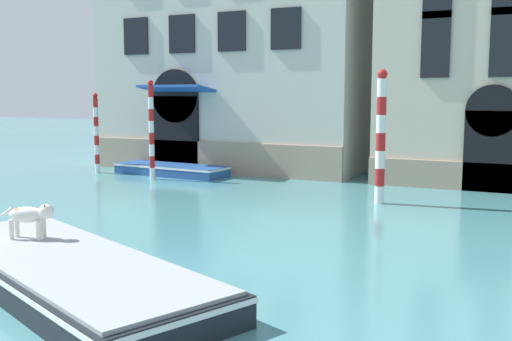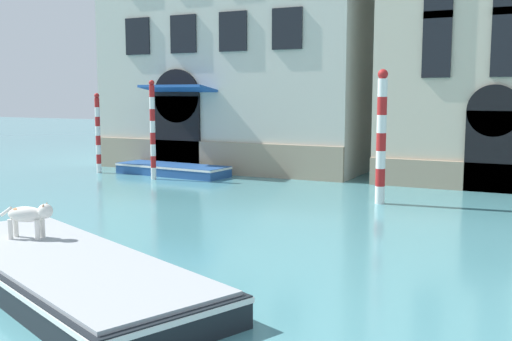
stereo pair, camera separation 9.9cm
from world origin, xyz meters
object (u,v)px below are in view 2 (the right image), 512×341
Objects in this scene: boat_foreground at (63,269)px; dog_on_deck at (30,215)px; mooring_pole_0 at (98,133)px; mooring_pole_4 at (381,136)px; boat_moored_near_palazzo at (172,169)px; mooring_pole_3 at (153,130)px.

dog_on_deck reaches higher than boat_foreground.
mooring_pole_4 is (12.14, -1.77, 0.34)m from mooring_pole_0.
boat_foreground is at bearing -44.76° from dog_on_deck.
boat_foreground is 14.99m from mooring_pole_0.
mooring_pole_0 reaches higher than dog_on_deck.
boat_moored_near_palazzo is at bearing 14.24° from mooring_pole_0.
mooring_pole_0 is at bearing -160.89° from boat_moored_near_palazzo.
boat_foreground is 2.00× the size of mooring_pole_3.
mooring_pole_3 is 0.95× the size of mooring_pole_4.
mooring_pole_3 is at bearing -84.57° from boat_moored_near_palazzo.
dog_on_deck is at bearing -62.89° from boat_moored_near_palazzo.
dog_on_deck is at bearing 178.26° from boat_foreground.
boat_foreground is 10.44m from mooring_pole_4.
dog_on_deck is at bearing -65.40° from mooring_pole_3.
dog_on_deck is 0.30× the size of mooring_pole_0.
mooring_pole_4 is at bearing -8.29° from mooring_pole_0.
mooring_pole_3 reaches higher than mooring_pole_0.
boat_foreground reaches higher than boat_moored_near_palazzo.
boat_foreground is 1.67m from dog_on_deck.
boat_foreground is at bearing -51.45° from mooring_pole_0.
mooring_pole_0 is (-9.30, 11.67, 1.36)m from boat_foreground.
boat_moored_near_palazzo is at bearing 91.68° from dog_on_deck.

